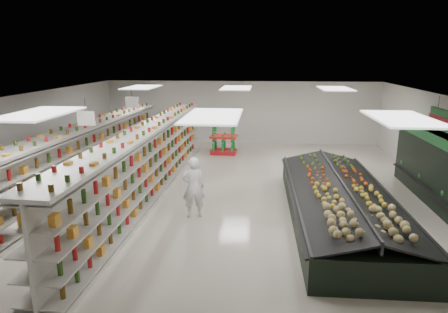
# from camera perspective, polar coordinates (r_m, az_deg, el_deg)

# --- Properties ---
(floor) EXTENTS (16.00, 16.00, 0.00)m
(floor) POSITION_cam_1_polar(r_m,az_deg,el_deg) (13.40, 0.58, -5.16)
(floor) COLOR beige
(floor) RESTS_ON ground
(ceiling) EXTENTS (14.00, 16.00, 0.02)m
(ceiling) POSITION_cam_1_polar(r_m,az_deg,el_deg) (12.71, 0.61, 8.58)
(ceiling) COLOR white
(ceiling) RESTS_ON wall_back
(wall_back) EXTENTS (14.00, 0.02, 3.20)m
(wall_back) POSITION_cam_1_polar(r_m,az_deg,el_deg) (20.83, 2.46, 6.31)
(wall_back) COLOR silver
(wall_back) RESTS_ON floor
(wall_front) EXTENTS (14.00, 0.02, 3.20)m
(wall_front) POSITION_cam_1_polar(r_m,az_deg,el_deg) (5.51, -6.74, -16.89)
(wall_front) COLOR silver
(wall_front) RESTS_ON floor
(wall_left) EXTENTS (0.02, 16.00, 3.20)m
(wall_left) POSITION_cam_1_polar(r_m,az_deg,el_deg) (15.23, -26.69, 1.90)
(wall_left) COLOR silver
(wall_left) RESTS_ON floor
(aisle_sign_near) EXTENTS (0.52, 0.06, 0.75)m
(aisle_sign_near) POSITION_cam_1_polar(r_m,az_deg,el_deg) (11.78, -19.08, 5.17)
(aisle_sign_near) COLOR white
(aisle_sign_near) RESTS_ON ceiling
(aisle_sign_far) EXTENTS (0.52, 0.06, 0.75)m
(aisle_sign_far) POSITION_cam_1_polar(r_m,az_deg,el_deg) (15.48, -13.03, 7.55)
(aisle_sign_far) COLOR white
(aisle_sign_far) RESTS_ON ceiling
(gondola_left) EXTENTS (1.56, 12.46, 2.15)m
(gondola_left) POSITION_cam_1_polar(r_m,az_deg,el_deg) (14.45, -19.27, -0.45)
(gondola_left) COLOR beige
(gondola_left) RESTS_ON floor
(gondola_center) EXTENTS (1.28, 12.92, 2.24)m
(gondola_center) POSITION_cam_1_polar(r_m,az_deg,el_deg) (13.02, -10.86, -1.27)
(gondola_center) COLOR beige
(gondola_center) RESTS_ON floor
(produce_island) EXTENTS (2.87, 7.69, 1.14)m
(produce_island) POSITION_cam_1_polar(r_m,az_deg,el_deg) (11.57, 16.19, -6.20)
(produce_island) COLOR black
(produce_island) RESTS_ON floor
(soda_endcap) EXTENTS (1.26, 0.90, 1.55)m
(soda_endcap) POSITION_cam_1_polar(r_m,az_deg,el_deg) (18.52, -0.04, 2.68)
(soda_endcap) COLOR #AD131A
(soda_endcap) RESTS_ON floor
(shopper_main) EXTENTS (0.73, 0.57, 1.74)m
(shopper_main) POSITION_cam_1_polar(r_m,az_deg,el_deg) (11.21, -4.39, -4.41)
(shopper_main) COLOR white
(shopper_main) RESTS_ON floor
(shopper_background) EXTENTS (0.77, 1.01, 1.84)m
(shopper_background) POSITION_cam_1_polar(r_m,az_deg,el_deg) (16.29, -10.57, 1.44)
(shopper_background) COLOR #927D5A
(shopper_background) RESTS_ON floor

